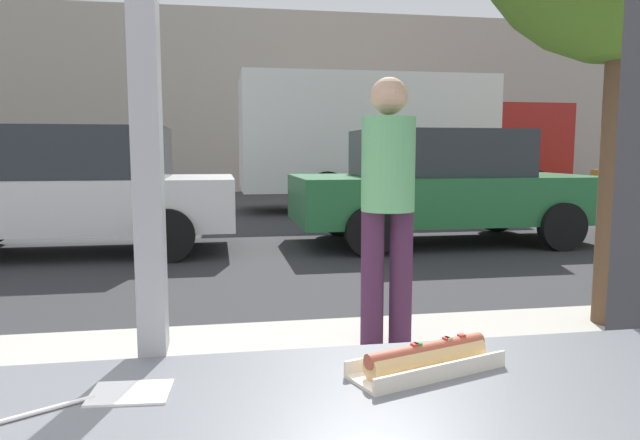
{
  "coord_description": "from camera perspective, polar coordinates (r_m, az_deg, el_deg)",
  "views": [
    {
      "loc": [
        0.12,
        -1.03,
        1.32
      ],
      "look_at": [
        0.66,
        2.05,
        0.95
      ],
      "focal_mm": 32.93,
      "sensor_mm": 36.0,
      "label": 1
    }
  ],
  "objects": [
    {
      "name": "napkin_wrapper",
      "position": [
        0.99,
        -17.95,
        -15.69
      ],
      "size": [
        0.13,
        0.1,
        0.0
      ],
      "primitive_type": "cube",
      "rotation": [
        0.0,
        0.0,
        -0.07
      ],
      "color": "white",
      "rests_on": "window_counter"
    },
    {
      "name": "loose_straw",
      "position": [
        0.96,
        -26.6,
        -16.58
      ],
      "size": [
        0.17,
        0.1,
        0.01
      ],
      "primitive_type": "cylinder",
      "rotation": [
        0.0,
        1.57,
        0.54
      ],
      "color": "white",
      "rests_on": "window_counter"
    },
    {
      "name": "hotdog_tray_near",
      "position": [
        1.04,
        10.32,
        -13.12
      ],
      "size": [
        0.29,
        0.17,
        0.05
      ],
      "color": "beige",
      "rests_on": "window_counter"
    },
    {
      "name": "parked_car_white",
      "position": [
        8.19,
        -22.96,
        2.79
      ],
      "size": [
        4.2,
        1.93,
        1.62
      ],
      "color": "silver",
      "rests_on": "ground"
    },
    {
      "name": "ground_plane",
      "position": [
        9.12,
        -10.64,
        -1.67
      ],
      "size": [
        60.0,
        60.0,
        0.0
      ],
      "primitive_type": "plane",
      "color": "#2D2D30"
    },
    {
      "name": "sidewalk_strip",
      "position": [
        2.92,
        -12.06,
        -19.01
      ],
      "size": [
        16.0,
        2.8,
        0.12
      ],
      "primitive_type": "cube",
      "color": "#B2ADA3",
      "rests_on": "ground"
    },
    {
      "name": "parked_car_green",
      "position": [
        8.58,
        11.64,
        3.32
      ],
      "size": [
        4.24,
        2.06,
        1.61
      ],
      "color": "#236B38",
      "rests_on": "ground"
    },
    {
      "name": "pedestrian",
      "position": [
        3.54,
        6.6,
        2.38
      ],
      "size": [
        0.32,
        0.32,
        1.63
      ],
      "color": "#42203C",
      "rests_on": "sidewalk_strip"
    },
    {
      "name": "building_facade_far",
      "position": [
        19.71,
        -10.5,
        11.19
      ],
      "size": [
        28.0,
        1.2,
        5.75
      ],
      "primitive_type": "cube",
      "color": "#A89E8E",
      "rests_on": "ground"
    },
    {
      "name": "box_truck",
      "position": [
        13.45,
        7.34,
        7.94
      ],
      "size": [
        7.22,
        2.44,
        2.93
      ],
      "color": "silver",
      "rests_on": "ground"
    }
  ]
}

